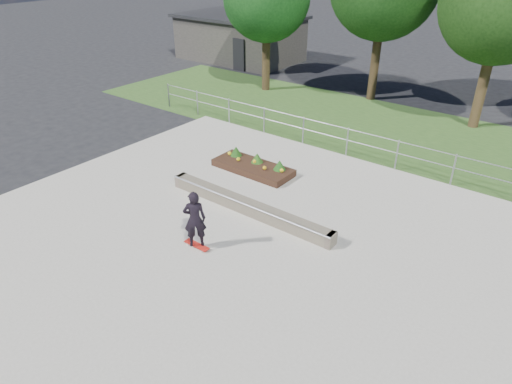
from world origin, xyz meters
TOP-DOWN VIEW (x-y plane):
  - ground at (0.00, 0.00)m, footprint 120.00×120.00m
  - grass_verge at (0.00, 11.00)m, footprint 30.00×8.00m
  - concrete_slab at (0.00, 0.00)m, footprint 15.00×15.00m
  - fence at (0.00, 7.50)m, footprint 20.06×0.06m
  - building at (-14.00, 18.00)m, footprint 8.40×5.40m
  - tree_mid_right at (3.00, 14.00)m, footprint 4.90×4.90m
  - grind_ledge at (-0.37, 1.81)m, footprint 6.00×0.44m
  - planter_bed at (-2.03, 4.25)m, footprint 3.00×1.20m
  - skateboarder at (-0.32, -0.47)m, footprint 0.80×0.70m

SIDE VIEW (x-z plane):
  - ground at x=0.00m, z-range 0.00..0.00m
  - grass_verge at x=0.00m, z-range 0.00..0.02m
  - concrete_slab at x=0.00m, z-range 0.00..0.06m
  - planter_bed at x=-2.03m, z-range -0.06..0.55m
  - grind_ledge at x=-0.37m, z-range 0.05..0.48m
  - fence at x=0.00m, z-range 0.17..1.37m
  - skateboarder at x=-0.32m, z-range 0.09..1.82m
  - building at x=-14.00m, z-range 0.01..3.01m
  - tree_mid_right at x=3.00m, z-range 1.38..9.08m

